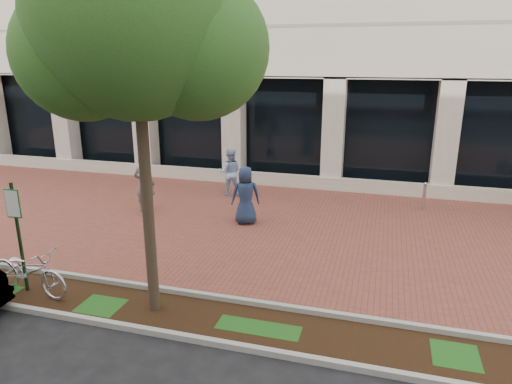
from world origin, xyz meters
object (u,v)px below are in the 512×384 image
(parking_sign, at_px, (17,224))
(pedestrian_left, at_px, (145,184))
(locked_bicycle, at_px, (29,271))
(pedestrian_mid, at_px, (230,172))
(bollard, at_px, (424,196))
(pedestrian_right, at_px, (246,195))
(street_tree, at_px, (139,29))

(parking_sign, bearing_deg, pedestrian_left, 87.51)
(locked_bicycle, relative_size, pedestrian_mid, 1.18)
(pedestrian_left, bearing_deg, locked_bicycle, 83.75)
(parking_sign, xyz_separation_m, bollard, (8.68, 8.24, -1.07))
(pedestrian_right, relative_size, bollard, 1.86)
(parking_sign, xyz_separation_m, locked_bicycle, (0.18, -0.06, -1.02))
(locked_bicycle, xyz_separation_m, bollard, (8.50, 8.30, -0.05))
(street_tree, relative_size, pedestrian_left, 3.93)
(street_tree, distance_m, pedestrian_left, 7.68)
(parking_sign, distance_m, bollard, 12.02)
(bollard, bearing_deg, locked_bicycle, -135.66)
(street_tree, height_order, pedestrian_left, street_tree)
(bollard, bearing_deg, pedestrian_left, -162.88)
(parking_sign, distance_m, street_tree, 4.91)
(street_tree, bearing_deg, bollard, 55.39)
(pedestrian_right, bearing_deg, pedestrian_left, -25.01)
(parking_sign, height_order, pedestrian_mid, parking_sign)
(locked_bicycle, bearing_deg, pedestrian_right, -23.22)
(pedestrian_left, bearing_deg, parking_sign, 81.89)
(pedestrian_mid, relative_size, pedestrian_right, 0.98)
(pedestrian_mid, relative_size, bollard, 1.81)
(parking_sign, relative_size, pedestrian_mid, 1.41)
(street_tree, bearing_deg, pedestrian_mid, 98.43)
(pedestrian_right, bearing_deg, parking_sign, 35.45)
(pedestrian_right, bearing_deg, pedestrian_mid, -84.83)
(pedestrian_right, height_order, bollard, pedestrian_right)
(street_tree, distance_m, bollard, 10.98)
(parking_sign, distance_m, pedestrian_left, 5.56)
(street_tree, xyz_separation_m, pedestrian_right, (0.25, 5.24, -4.48))
(pedestrian_right, bearing_deg, street_tree, 64.51)
(street_tree, bearing_deg, parking_sign, -177.22)
(street_tree, xyz_separation_m, locked_bicycle, (-2.91, -0.21, -4.83))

